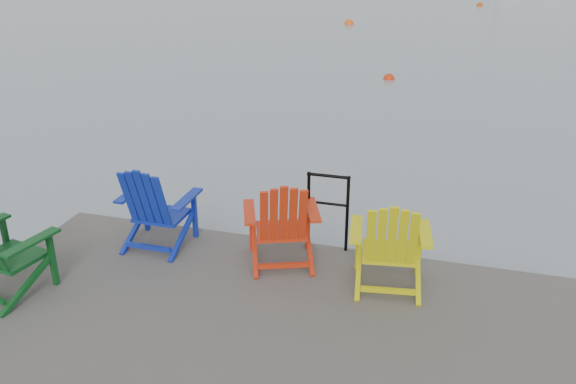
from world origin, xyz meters
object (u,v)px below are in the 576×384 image
(handrail, at_px, (328,204))
(chair_blue, at_px, (155,205))
(buoy_d, at_px, (480,6))
(chair_red, at_px, (282,221))
(chair_yellow, at_px, (390,243))
(buoy_a, at_px, (389,79))
(buoy_b, at_px, (349,24))

(handrail, relative_size, chair_blue, 0.89)
(buoy_d, bearing_deg, chair_red, -94.39)
(chair_red, height_order, chair_yellow, chair_yellow)
(chair_blue, distance_m, buoy_a, 11.37)
(chair_red, xyz_separation_m, chair_yellow, (1.16, -0.17, 0.00))
(chair_blue, xyz_separation_m, chair_yellow, (2.63, -0.16, -0.00))
(chair_red, distance_m, buoy_a, 11.29)
(buoy_d, bearing_deg, buoy_a, -97.72)
(chair_yellow, distance_m, buoy_b, 21.85)
(chair_yellow, bearing_deg, chair_blue, 168.47)
(chair_blue, bearing_deg, buoy_b, 95.24)
(buoy_a, height_order, buoy_d, buoy_d)
(chair_blue, distance_m, chair_yellow, 2.64)
(chair_blue, xyz_separation_m, buoy_b, (-1.72, 21.22, -1.01))
(chair_blue, bearing_deg, chair_yellow, -2.89)
(buoy_b, bearing_deg, buoy_a, -73.40)
(handrail, bearing_deg, chair_red, -129.50)
(chair_yellow, height_order, buoy_a, chair_yellow)
(handrail, xyz_separation_m, chair_blue, (-1.86, -0.48, -0.03))
(chair_blue, relative_size, chair_red, 1.01)
(chair_yellow, bearing_deg, buoy_d, 79.80)
(handrail, distance_m, buoy_b, 21.07)
(chair_red, height_order, buoy_a, chair_red)
(handrail, distance_m, buoy_d, 29.36)
(chair_blue, height_order, chair_red, chair_blue)
(chair_yellow, distance_m, buoy_a, 11.54)
(chair_blue, height_order, buoy_a, chair_blue)
(handrail, bearing_deg, chair_yellow, -39.91)
(buoy_b, bearing_deg, chair_red, -81.43)
(handrail, distance_m, chair_blue, 1.92)
(chair_yellow, distance_m, buoy_d, 29.96)
(buoy_a, bearing_deg, handrail, -86.73)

